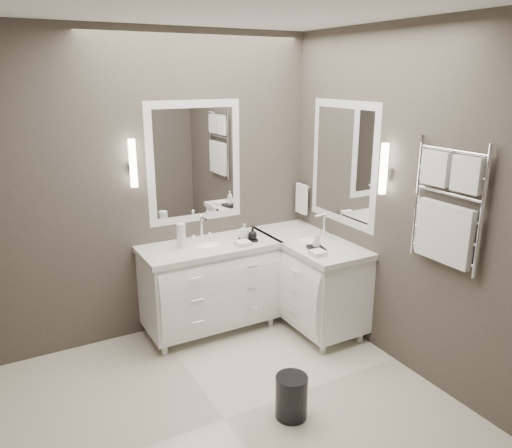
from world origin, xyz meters
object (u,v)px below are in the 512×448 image
vanity_right (309,276)px  waste_bin (291,397)px  vanity_back (210,282)px  towel_ladder (446,212)px

vanity_right → waste_bin: bearing=-129.3°
vanity_back → waste_bin: size_ratio=3.93×
vanity_back → towel_ladder: towel_ladder is taller
towel_ladder → waste_bin: towel_ladder is taller
vanity_back → towel_ladder: size_ratio=1.38×
towel_ladder → vanity_back: bearing=124.1°
vanity_back → towel_ladder: (1.10, -1.63, 0.91)m
vanity_back → towel_ladder: bearing=-55.9°
vanity_right → waste_bin: 1.45m
towel_ladder → waste_bin: size_ratio=2.85×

